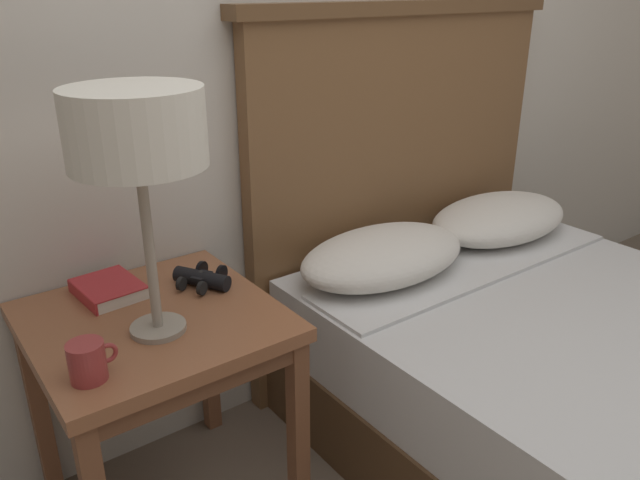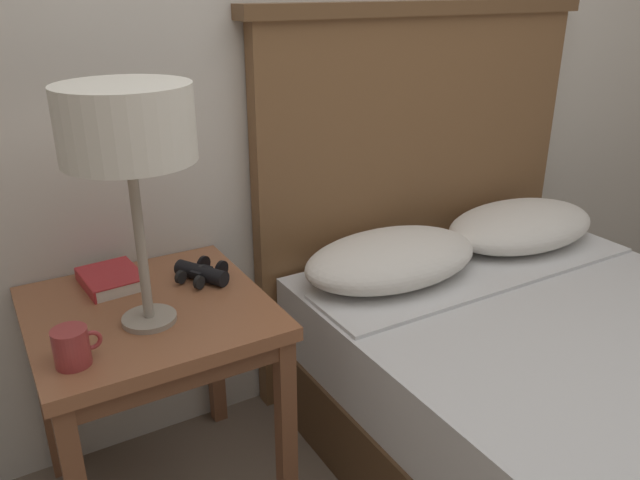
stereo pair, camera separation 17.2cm
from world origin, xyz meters
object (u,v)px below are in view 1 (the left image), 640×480
Objects in this scene: binoculars_pair at (202,278)px; coffee_mug at (88,361)px; nightstand at (156,344)px; bed at (573,374)px; table_lamp at (136,133)px; book_on_nightstand at (108,289)px.

coffee_mug is (-0.38, -0.25, 0.02)m from binoculars_pair.
binoculars_pair reaches higher than nightstand.
bed is 1.41m from table_lamp.
table_lamp is at bearing -101.93° from nightstand.
book_on_nightstand is 0.38m from coffee_mug.
bed is 3.20× the size of table_lamp.
nightstand is 6.01× the size of coffee_mug.
bed is at bearing -33.99° from binoculars_pair.
bed is 9.38× the size of book_on_nightstand.
coffee_mug is (-0.21, -0.18, 0.13)m from nightstand.
coffee_mug reaches higher than nightstand.
book_on_nightstand is (-1.11, 0.70, 0.33)m from bed.
binoculars_pair is (0.22, -0.10, 0.01)m from book_on_nightstand.
binoculars_pair is 1.55× the size of coffee_mug.
bed reaches higher than binoculars_pair.
nightstand is 3.87× the size of binoculars_pair.
binoculars_pair reaches higher than book_on_nightstand.
table_lamp is at bearing -82.30° from book_on_nightstand.
table_lamp is (-0.02, -0.08, 0.55)m from nightstand.
nightstand is at bearing -157.19° from binoculars_pair.
book_on_nightstand is 1.87× the size of coffee_mug.
bed is 11.28× the size of binoculars_pair.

